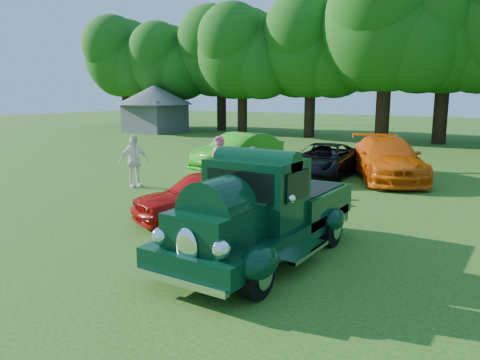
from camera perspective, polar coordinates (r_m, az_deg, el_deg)
The scene contains 10 objects.
ground at distance 10.56m, azimuth 0.26°, elevation -7.63°, with size 120.00×120.00×0.00m, color #235213.
hero_pickup at distance 9.45m, azimuth 2.77°, elevation -4.22°, with size 2.44×5.25×2.05m.
red_convertible at distance 12.32m, azimuth -4.30°, elevation -1.82°, with size 1.55×3.86×1.31m, color #B40B07.
back_car_lime at distance 20.33m, azimuth -0.13°, elevation 3.50°, with size 1.65×4.73×1.56m, color green.
back_car_black at distance 18.79m, azimuth 10.11°, elevation 2.37°, with size 2.18×4.72×1.31m, color black.
back_car_orange at distance 18.86m, azimuth 17.46°, elevation 2.49°, with size 2.22×5.47×1.59m, color #F25D08.
spectator_pink at distance 15.15m, azimuth -2.55°, elevation 1.74°, with size 0.71×0.46×1.94m, color #E75F83.
spectator_grey at distance 15.61m, azimuth 1.64°, elevation 1.28°, with size 0.75×0.58×1.54m, color gray.
spectator_white at distance 16.88m, azimuth -12.83°, elevation 2.26°, with size 1.08×0.45×1.85m, color white.
gazebo at distance 40.23m, azimuth -10.35°, elevation 9.20°, with size 6.40×6.40×3.90m.
Camera 1 is at (5.38, -8.47, 3.32)m, focal length 35.00 mm.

